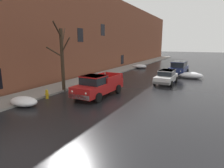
% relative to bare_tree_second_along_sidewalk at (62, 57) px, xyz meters
% --- Properties ---
extents(ground_plane, '(200.00, 200.00, 0.00)m').
position_rel_bare_tree_second_along_sidewalk_xyz_m(ground_plane, '(4.92, -8.65, -3.01)').
color(ground_plane, black).
extents(left_sidewalk_slab, '(2.84, 80.00, 0.15)m').
position_rel_bare_tree_second_along_sidewalk_xyz_m(left_sidewalk_slab, '(-1.30, 9.35, -2.94)').
color(left_sidewalk_slab, gray).
rests_on(left_sidewalk_slab, ground).
extents(brick_townhouse_facade, '(0.63, 80.00, 11.26)m').
position_rel_bare_tree_second_along_sidewalk_xyz_m(brick_townhouse_facade, '(-3.22, 9.34, 2.62)').
color(brick_townhouse_facade, brown).
rests_on(brick_townhouse_facade, ground).
extents(snow_bank_near_corner_left, '(2.53, 1.43, 0.57)m').
position_rel_bare_tree_second_along_sidewalk_xyz_m(snow_bank_near_corner_left, '(0.47, 18.74, -2.75)').
color(snow_bank_near_corner_left, white).
rests_on(snow_bank_near_corner_left, ground).
extents(snow_bank_along_left_kerb, '(1.71, 0.97, 0.71)m').
position_rel_bare_tree_second_along_sidewalk_xyz_m(snow_bank_along_left_kerb, '(9.43, 12.76, -2.68)').
color(snow_bank_along_left_kerb, white).
rests_on(snow_bank_along_left_kerb, ground).
extents(snow_bank_mid_block_left, '(2.17, 1.34, 0.65)m').
position_rel_bare_tree_second_along_sidewalk_xyz_m(snow_bank_mid_block_left, '(0.75, 18.33, -2.69)').
color(snow_bank_mid_block_left, white).
rests_on(snow_bank_mid_block_left, ground).
extents(snow_bank_near_corner_right, '(2.82, 1.24, 0.73)m').
position_rel_bare_tree_second_along_sidewalk_xyz_m(snow_bank_near_corner_right, '(9.34, 11.93, -2.65)').
color(snow_bank_near_corner_right, white).
rests_on(snow_bank_near_corner_right, ground).
extents(snow_bank_along_right_kerb, '(2.13, 1.31, 0.60)m').
position_rel_bare_tree_second_along_sidewalk_xyz_m(snow_bank_along_right_kerb, '(0.32, -4.35, -2.72)').
color(snow_bank_along_right_kerb, white).
rests_on(snow_bank_along_right_kerb, ground).
extents(bare_tree_second_along_sidewalk, '(2.40, 3.32, 5.83)m').
position_rel_bare_tree_second_along_sidewalk_xyz_m(bare_tree_second_along_sidewalk, '(0.00, 0.00, 0.00)').
color(bare_tree_second_along_sidewalk, '#382B1E').
rests_on(bare_tree_second_along_sidewalk, ground).
extents(pickup_truck_red_approaching_near_lane, '(2.20, 5.17, 1.76)m').
position_rel_bare_tree_second_along_sidewalk_xyz_m(pickup_truck_red_approaching_near_lane, '(3.59, -0.01, -2.13)').
color(pickup_truck_red_approaching_near_lane, red).
rests_on(pickup_truck_red_approaching_near_lane, ground).
extents(sedan_white_parked_kerbside_close, '(1.92, 4.20, 1.42)m').
position_rel_bare_tree_second_along_sidewalk_xyz_m(sedan_white_parked_kerbside_close, '(7.36, 7.43, -2.26)').
color(sedan_white_parked_kerbside_close, silver).
rests_on(sedan_white_parked_kerbside_close, ground).
extents(suv_darkblue_parked_kerbside_mid, '(2.18, 4.50, 1.82)m').
position_rel_bare_tree_second_along_sidewalk_xyz_m(suv_darkblue_parked_kerbside_mid, '(7.66, 13.90, -2.02)').
color(suv_darkblue_parked_kerbside_mid, navy).
rests_on(suv_darkblue_parked_kerbside_mid, ground).
extents(fire_hydrant, '(0.42, 0.22, 0.71)m').
position_rel_bare_tree_second_along_sidewalk_xyz_m(fire_hydrant, '(0.43, -2.35, -2.65)').
color(fire_hydrant, gold).
rests_on(fire_hydrant, ground).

